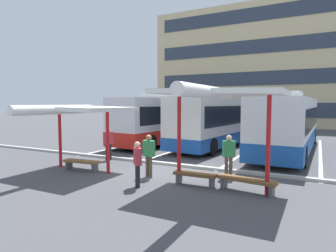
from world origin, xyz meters
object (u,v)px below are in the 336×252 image
object	(u,v)px
coach_bus_1	(220,121)
waiting_passenger_0	(149,153)
bench_0	(82,163)
bench_2	(247,182)
waiting_passenger_2	(108,141)
waiting_shelter_0	(77,110)
waiting_shelter_1	(219,95)
waiting_passenger_3	(229,153)
coach_bus_2	(289,125)
waiting_passenger_1	(137,161)
coach_bus_0	(169,120)
bench_1	(195,176)

from	to	relation	value
coach_bus_1	waiting_passenger_0	world-z (taller)	coach_bus_1
bench_0	coach_bus_1	bearing A→B (deg)	72.66
bench_2	waiting_passenger_2	distance (m)	7.79
waiting_shelter_0	waiting_shelter_1	distance (m)	6.15
waiting_passenger_0	waiting_passenger_3	distance (m)	3.12
coach_bus_2	waiting_passenger_2	distance (m)	10.73
waiting_passenger_0	waiting_passenger_3	bearing A→B (deg)	26.18
coach_bus_2	waiting_passenger_1	xyz separation A→B (m)	(-3.93, -10.53, -0.72)
coach_bus_2	coach_bus_0	bearing A→B (deg)	177.76
coach_bus_0	waiting_shelter_1	bearing A→B (deg)	-55.21
waiting_shelter_1	waiting_shelter_0	bearing A→B (deg)	-179.21
waiting_passenger_0	waiting_passenger_3	xyz separation A→B (m)	(2.80, 1.38, -0.00)
coach_bus_2	bench_0	world-z (taller)	coach_bus_2
bench_1	coach_bus_1	bearing A→B (deg)	102.61
waiting_shelter_0	waiting_passenger_2	size ratio (longest dim) A/B	2.87
bench_0	bench_2	world-z (taller)	same
coach_bus_1	waiting_shelter_1	distance (m)	10.49
bench_2	waiting_passenger_2	world-z (taller)	waiting_passenger_2
waiting_shelter_0	bench_1	xyz separation A→B (m)	(5.23, 0.34, -2.30)
bench_0	bench_1	world-z (taller)	same
waiting_passenger_0	waiting_shelter_0	bearing A→B (deg)	-170.17
coach_bus_0	coach_bus_1	distance (m)	3.88
coach_bus_1	waiting_passenger_3	world-z (taller)	coach_bus_1
waiting_passenger_1	waiting_passenger_3	world-z (taller)	waiting_passenger_3
bench_2	waiting_passenger_0	size ratio (longest dim) A/B	1.15
waiting_passenger_2	waiting_passenger_3	xyz separation A→B (m)	(6.43, -0.60, -0.00)
coach_bus_0	bench_2	bearing A→B (deg)	-50.99
coach_bus_1	waiting_passenger_2	xyz separation A→B (m)	(-3.51, -7.47, -0.73)
coach_bus_2	bench_2	bearing A→B (deg)	-92.66
bench_1	waiting_passenger_0	size ratio (longest dim) A/B	0.92
waiting_shelter_0	bench_1	distance (m)	5.72
coach_bus_1	waiting_passenger_1	xyz separation A→B (m)	(0.47, -10.78, -0.79)
coach_bus_0	waiting_passenger_1	xyz separation A→B (m)	(4.35, -10.86, -0.75)
coach_bus_1	coach_bus_2	world-z (taller)	coach_bus_1
bench_0	waiting_passenger_3	bearing A→B (deg)	16.28
waiting_shelter_0	waiting_passenger_2	distance (m)	3.06
bench_1	waiting_passenger_0	bearing A→B (deg)	174.04
waiting_shelter_1	bench_1	xyz separation A→B (m)	(-0.90, 0.25, -2.85)
coach_bus_2	waiting_shelter_1	bearing A→B (deg)	-97.85
bench_0	bench_1	xyz separation A→B (m)	(5.23, 0.16, -0.00)
bench_2	waiting_shelter_1	bearing A→B (deg)	-160.85
coach_bus_0	bench_0	world-z (taller)	coach_bus_0
coach_bus_0	waiting_passenger_3	bearing A→B (deg)	-50.16
waiting_shelter_1	bench_1	world-z (taller)	waiting_shelter_1
bench_0	waiting_shelter_1	bearing A→B (deg)	-0.91
coach_bus_0	coach_bus_2	distance (m)	8.29
coach_bus_2	bench_1	xyz separation A→B (m)	(-2.23, -9.42, -1.30)
waiting_shelter_1	waiting_passenger_3	bearing A→B (deg)	94.43
coach_bus_0	waiting_shelter_1	xyz separation A→B (m)	(6.94, -10.00, 1.52)
bench_1	waiting_passenger_2	distance (m)	6.11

